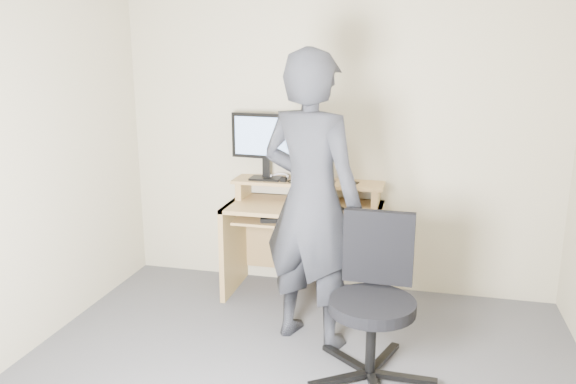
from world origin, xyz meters
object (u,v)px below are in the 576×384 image
at_px(desk, 306,227).
at_px(person, 311,202).
at_px(office_chair, 374,293).
at_px(monitor, 265,140).

relative_size(desk, person, 0.62).
height_order(office_chair, person, person).
relative_size(monitor, office_chair, 0.58).
bearing_deg(person, office_chair, 164.14).
relative_size(monitor, person, 0.29).
bearing_deg(desk, person, -75.95).
height_order(desk, office_chair, office_chair).
bearing_deg(monitor, office_chair, -43.53).
bearing_deg(office_chair, person, 145.93).
distance_m(monitor, person, 1.00).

